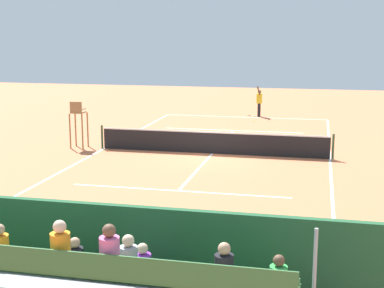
{
  "coord_description": "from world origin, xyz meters",
  "views": [
    {
      "loc": [
        -4.46,
        23.64,
        5.2
      ],
      "look_at": [
        0.0,
        4.0,
        1.2
      ],
      "focal_mm": 52.78,
      "sensor_mm": 36.0,
      "label": 1
    }
  ],
  "objects": [
    {
      "name": "ground_plane",
      "position": [
        0.0,
        0.0,
        0.0
      ],
      "size": [
        60.0,
        60.0,
        0.0
      ],
      "primitive_type": "plane",
      "color": "#CC7047"
    },
    {
      "name": "courtside_bench",
      "position": [
        -2.55,
        13.27,
        0.56
      ],
      "size": [
        1.8,
        0.4,
        0.93
      ],
      "color": "#33383D",
      "rests_on": "ground"
    },
    {
      "name": "bleacher_stand",
      "position": [
        -0.09,
        15.34,
        0.96
      ],
      "size": [
        9.06,
        2.4,
        2.48
      ],
      "color": "#9EA0A5",
      "rests_on": "ground"
    },
    {
      "name": "tennis_net",
      "position": [
        0.0,
        0.0,
        0.5
      ],
      "size": [
        10.3,
        0.1,
        1.07
      ],
      "color": "black",
      "rests_on": "ground"
    },
    {
      "name": "backdrop_wall",
      "position": [
        0.0,
        14.0,
        1.0
      ],
      "size": [
        18.0,
        0.16,
        2.0
      ],
      "primitive_type": "cube",
      "color": "#235633",
      "rests_on": "ground"
    },
    {
      "name": "equipment_bag",
      "position": [
        -0.46,
        13.4,
        0.18
      ],
      "size": [
        0.9,
        0.36,
        0.36
      ],
      "primitive_type": "cube",
      "color": "#334C8C",
      "rests_on": "ground"
    },
    {
      "name": "umpire_chair",
      "position": [
        6.2,
        0.1,
        1.31
      ],
      "size": [
        0.67,
        0.67,
        2.14
      ],
      "color": "olive",
      "rests_on": "ground"
    },
    {
      "name": "court_line_markings",
      "position": [
        0.0,
        -0.04,
        0.0
      ],
      "size": [
        10.1,
        22.2,
        0.01
      ],
      "color": "white",
      "rests_on": "ground"
    },
    {
      "name": "tennis_ball_near",
      "position": [
        -0.71,
        -9.39,
        0.03
      ],
      "size": [
        0.07,
        0.07,
        0.07
      ],
      "primitive_type": "sphere",
      "color": "#CCDB33",
      "rests_on": "ground"
    },
    {
      "name": "tennis_player",
      "position": [
        -0.8,
        -11.46,
        1.02
      ],
      "size": [
        0.41,
        0.55,
        1.93
      ],
      "color": "black",
      "rests_on": "ground"
    },
    {
      "name": "tennis_racket",
      "position": [
        -0.43,
        -11.53,
        0.01
      ],
      "size": [
        0.56,
        0.44,
        0.03
      ],
      "color": "black",
      "rests_on": "ground"
    }
  ]
}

